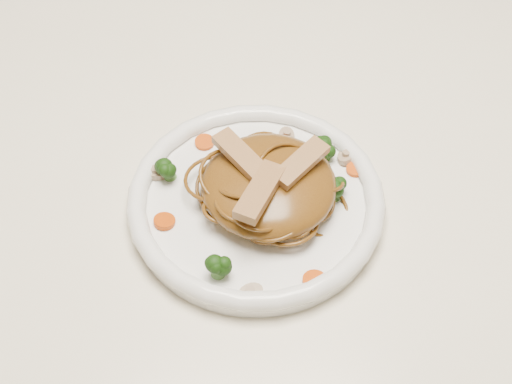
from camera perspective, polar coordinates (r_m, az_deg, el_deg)
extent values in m
cube|color=white|center=(0.82, 1.59, 0.34)|extent=(1.20, 0.80, 0.04)
cylinder|color=white|center=(0.77, 0.00, -1.03)|extent=(0.33, 0.33, 0.02)
ellipsoid|color=brown|center=(0.75, 0.96, 0.55)|extent=(0.16, 0.16, 0.04)
cube|color=tan|center=(0.73, 3.43, 2.25)|extent=(0.06, 0.06, 0.01)
cube|color=tan|center=(0.74, -1.21, 2.86)|extent=(0.05, 0.07, 0.01)
cube|color=tan|center=(0.71, 0.30, 0.01)|extent=(0.06, 0.07, 0.01)
cylinder|color=#C03D07|center=(0.81, 1.91, 3.57)|extent=(0.02, 0.02, 0.00)
cylinder|color=#C03D07|center=(0.75, -6.98, -2.22)|extent=(0.02, 0.02, 0.00)
cylinder|color=#C03D07|center=(0.80, 7.55, 1.72)|extent=(0.02, 0.02, 0.00)
cylinder|color=#C03D07|center=(0.82, -3.94, 3.78)|extent=(0.02, 0.02, 0.00)
cylinder|color=#C03D07|center=(0.71, 4.47, -6.72)|extent=(0.03, 0.03, 0.00)
cylinder|color=tan|center=(0.70, -0.45, -7.71)|extent=(0.03, 0.03, 0.01)
cylinder|color=tan|center=(0.81, 6.82, 2.66)|extent=(0.03, 0.03, 0.01)
cylinder|color=tan|center=(0.79, -7.71, 1.46)|extent=(0.03, 0.03, 0.01)
cylinder|color=tan|center=(0.82, 2.36, 4.23)|extent=(0.02, 0.02, 0.01)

